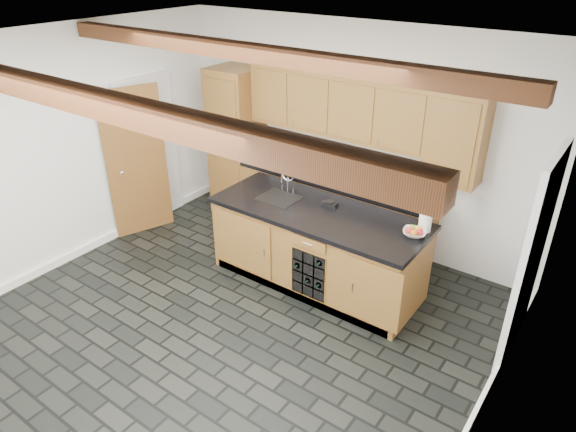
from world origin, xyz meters
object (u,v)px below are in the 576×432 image
fruit_bowl (414,233)px  paper_towel (425,220)px  island (317,248)px  kitchen_scale (330,203)px

fruit_bowl → paper_towel: bearing=75.5°
island → paper_towel: paper_towel is taller
island → kitchen_scale: size_ratio=13.49×
kitchen_scale → fruit_bowl: fruit_bowl is taller
fruit_bowl → kitchen_scale: bearing=175.8°
paper_towel → kitchen_scale: bearing=-176.0°
kitchen_scale → paper_towel: 1.10m
island → fruit_bowl: 1.19m
island → fruit_bowl: fruit_bowl is taller
kitchen_scale → fruit_bowl: size_ratio=0.79×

